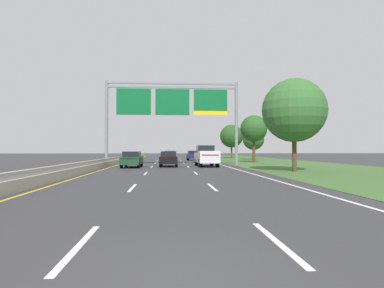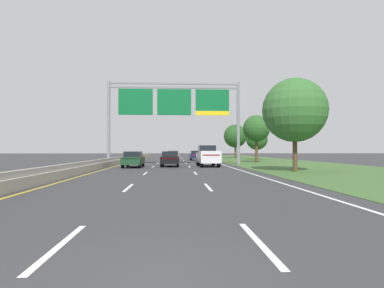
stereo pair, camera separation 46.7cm
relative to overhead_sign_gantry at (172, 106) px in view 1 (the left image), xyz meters
The scene contains 14 objects.
ground_plane 7.39m from the overhead_sign_gantry, 95.64° to the left, with size 220.00×220.00×0.00m, color #333335.
lane_striping 7.21m from the overhead_sign_gantry, 96.64° to the left, with size 11.96×106.00×0.01m.
grass_verge_right 15.51m from the overhead_sign_gantry, 12.54° to the left, with size 14.00×110.00×0.02m, color #3D602D.
median_barrier_concrete 9.87m from the overhead_sign_gantry, 156.25° to the left, with size 0.60×110.00×0.85m.
overhead_sign_gantry is the anchor object (origin of this frame).
pickup_truck_white 7.27m from the overhead_sign_gantry, 39.94° to the right, with size 2.11×5.44×2.20m.
car_darkgreen_left_lane_sedan 8.34m from the overhead_sign_gantry, 133.48° to the right, with size 1.88×4.42×1.57m.
car_black_centre_lane_sedan 6.58m from the overhead_sign_gantry, 98.52° to the right, with size 1.92×4.44×1.57m.
car_gold_centre_lane_sedan 13.95m from the overhead_sign_gantry, 90.61° to the left, with size 1.91×4.44×1.57m.
car_navy_right_lane_sedan 17.98m from the overhead_sign_gantry, 77.85° to the left, with size 1.83×4.40×1.57m.
roadside_tree_near 15.04m from the overhead_sign_gantry, 50.29° to the right, with size 5.08×5.08×7.43m.
roadside_tree_mid 12.89m from the overhead_sign_gantry, 29.49° to the left, with size 3.60×3.60×6.40m.
roadside_tree_far 23.52m from the overhead_sign_gantry, 52.18° to the left, with size 3.68×3.68×5.38m.
roadside_tree_distant 32.46m from the overhead_sign_gantry, 66.88° to the left, with size 4.79×4.79×6.95m.
Camera 1 is at (-0.23, -4.56, 1.76)m, focal length 30.24 mm.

